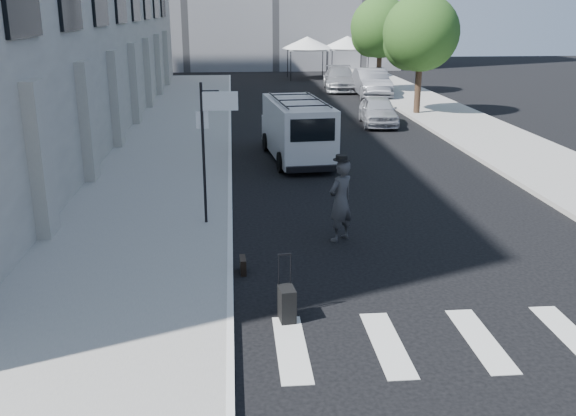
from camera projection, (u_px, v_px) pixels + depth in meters
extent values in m
plane|color=black|center=(326.00, 274.00, 13.47)|extent=(120.00, 120.00, 0.00)
cube|color=gray|center=(179.00, 132.00, 28.30)|extent=(4.50, 48.00, 0.15)
cube|color=gray|center=(443.00, 114.00, 33.20)|extent=(4.00, 56.00, 0.15)
cylinder|color=black|center=(204.00, 154.00, 15.72)|extent=(0.07, 0.07, 3.50)
cube|color=white|center=(202.00, 120.00, 15.49)|extent=(0.30, 0.03, 0.42)
cube|color=white|center=(220.00, 101.00, 15.37)|extent=(0.85, 0.06, 0.45)
cylinder|color=black|center=(418.00, 88.00, 32.68)|extent=(0.32, 0.32, 2.80)
sphere|color=#1F4014|center=(421.00, 33.00, 31.87)|extent=(3.80, 3.80, 3.80)
sphere|color=#1F4014|center=(409.00, 44.00, 32.57)|extent=(2.66, 2.66, 2.66)
cylinder|color=black|center=(379.00, 71.00, 41.24)|extent=(0.32, 0.32, 2.80)
sphere|color=#1F4014|center=(381.00, 27.00, 40.42)|extent=(3.80, 3.80, 3.80)
sphere|color=#1F4014|center=(372.00, 36.00, 41.13)|extent=(2.66, 2.66, 2.66)
cylinder|color=black|center=(291.00, 66.00, 48.14)|extent=(0.06, 0.06, 2.20)
cylinder|color=black|center=(328.00, 66.00, 48.37)|extent=(0.06, 0.06, 2.20)
cylinder|color=black|center=(288.00, 63.00, 50.80)|extent=(0.06, 0.06, 2.20)
cylinder|color=black|center=(323.00, 63.00, 51.03)|extent=(0.06, 0.06, 2.20)
cube|color=white|center=(307.00, 49.00, 49.24)|extent=(3.00, 3.00, 0.12)
cone|color=white|center=(307.00, 43.00, 49.09)|extent=(4.00, 4.00, 0.90)
cylinder|color=black|center=(332.00, 65.00, 48.88)|extent=(0.06, 0.06, 2.20)
cylinder|color=black|center=(368.00, 65.00, 49.11)|extent=(0.06, 0.06, 2.20)
cylinder|color=black|center=(327.00, 62.00, 51.54)|extent=(0.06, 0.06, 2.20)
cylinder|color=black|center=(361.00, 62.00, 51.77)|extent=(0.06, 0.06, 2.20)
cube|color=white|center=(347.00, 49.00, 49.98)|extent=(3.00, 3.00, 0.12)
cone|color=white|center=(347.00, 42.00, 49.83)|extent=(4.00, 4.00, 0.90)
imported|color=#343436|center=(341.00, 201.00, 15.12)|extent=(0.86, 0.82, 1.97)
cube|color=black|center=(243.00, 265.00, 13.47)|extent=(0.14, 0.44, 0.34)
cube|color=black|center=(287.00, 304.00, 11.39)|extent=(0.32, 0.46, 0.62)
cylinder|color=black|center=(279.00, 270.00, 11.38)|extent=(0.02, 0.02, 0.59)
cylinder|color=black|center=(291.00, 269.00, 11.42)|extent=(0.02, 0.02, 0.59)
cube|color=black|center=(285.00, 254.00, 11.31)|extent=(0.24, 0.06, 0.03)
cube|color=silver|center=(298.00, 129.00, 23.11)|extent=(2.30, 5.12, 1.93)
cube|color=silver|center=(285.00, 128.00, 25.80)|extent=(1.82, 0.99, 1.01)
cube|color=black|center=(313.00, 130.00, 20.67)|extent=(1.47, 0.21, 0.74)
cylinder|color=black|center=(267.00, 142.00, 24.84)|extent=(0.32, 0.72, 0.70)
cylinder|color=black|center=(311.00, 141.00, 25.14)|extent=(0.32, 0.72, 0.70)
cylinder|color=black|center=(282.00, 162.00, 21.65)|extent=(0.32, 0.72, 0.70)
cylinder|color=black|center=(332.00, 160.00, 21.94)|extent=(0.32, 0.72, 0.70)
imported|color=#A6A8AE|center=(378.00, 111.00, 30.26)|extent=(1.96, 4.10, 1.35)
imported|color=slate|center=(371.00, 83.00, 39.82)|extent=(1.99, 5.26, 1.71)
imported|color=gray|center=(340.00, 79.00, 42.85)|extent=(2.54, 5.39, 1.52)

